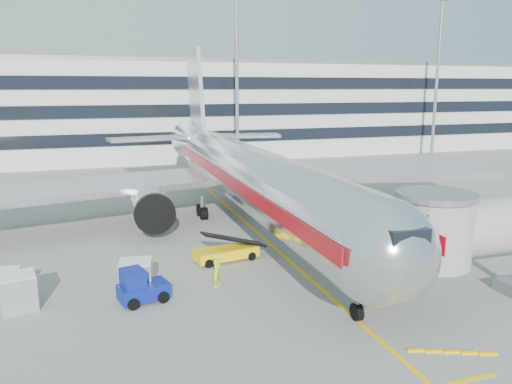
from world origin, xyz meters
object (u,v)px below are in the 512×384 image
object	(u,v)px
cargo_container_left	(5,283)
cargo_container_front	(136,277)
belt_loader	(226,252)
main_jet	(244,173)
baggage_tug	(140,288)
ramp_worker	(217,270)
cargo_container_right	(18,291)

from	to	relation	value
cargo_container_left	cargo_container_front	size ratio (longest dim) A/B	0.86
belt_loader	cargo_container_left	size ratio (longest dim) A/B	2.65
main_jet	baggage_tug	bearing A→B (deg)	-125.23
cargo_container_front	ramp_worker	xyz separation A→B (m)	(4.55, -0.44, 0.04)
belt_loader	ramp_worker	xyz separation A→B (m)	(-1.62, -4.07, 0.38)
belt_loader	cargo_container_left	xyz separation A→B (m)	(-13.11, -1.86, 0.16)
cargo_container_left	cargo_container_front	xyz separation A→B (m)	(6.94, -1.77, 0.17)
belt_loader	cargo_container_right	distance (m)	12.78
cargo_container_front	belt_loader	bearing A→B (deg)	30.47
cargo_container_left	baggage_tug	bearing A→B (deg)	-23.91
belt_loader	cargo_container_front	size ratio (longest dim) A/B	2.28
belt_loader	ramp_worker	bearing A→B (deg)	-111.64
baggage_tug	belt_loader	bearing A→B (deg)	39.44
main_jet	cargo_container_front	world-z (taller)	main_jet
cargo_container_front	cargo_container_right	bearing A→B (deg)	-178.70
cargo_container_left	belt_loader	bearing A→B (deg)	8.07
main_jet	ramp_worker	xyz separation A→B (m)	(-5.62, -13.33, -3.25)
cargo_container_right	cargo_container_front	distance (m)	6.04
main_jet	cargo_container_front	distance (m)	16.74
cargo_container_left	cargo_container_right	world-z (taller)	cargo_container_right
main_jet	baggage_tug	size ratio (longest dim) A/B	17.78
main_jet	cargo_container_right	size ratio (longest dim) A/B	24.57
belt_loader	baggage_tug	size ratio (longest dim) A/B	1.60
belt_loader	cargo_container_right	xyz separation A→B (m)	(-12.21, -3.77, 0.33)
cargo_container_right	baggage_tug	bearing A→B (deg)	-11.21
baggage_tug	cargo_container_left	distance (m)	7.71
cargo_container_left	cargo_container_front	world-z (taller)	cargo_container_front
baggage_tug	ramp_worker	distance (m)	4.54
baggage_tug	ramp_worker	xyz separation A→B (m)	(4.44, 0.91, 0.14)
cargo_container_front	baggage_tug	bearing A→B (deg)	-85.44
cargo_container_right	ramp_worker	world-z (taller)	ramp_worker
ramp_worker	main_jet	bearing A→B (deg)	13.22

